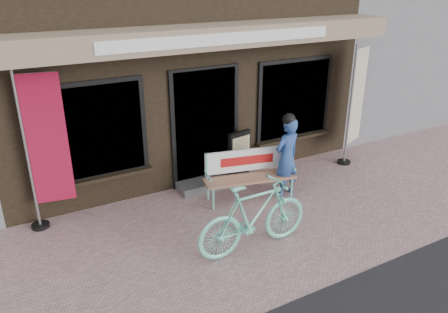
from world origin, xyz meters
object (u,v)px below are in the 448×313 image
nobori_red (45,149)px  nobori_cream (356,103)px  bench (249,171)px  menu_stand (239,156)px  bicycle (254,216)px  person (287,156)px

nobori_red → nobori_cream: nobori_red is taller
nobori_red → bench: bearing=-2.5°
nobori_red → menu_stand: size_ratio=2.55×
bicycle → menu_stand: (0.98, 2.06, -0.03)m
bicycle → nobori_cream: 4.04m
nobori_red → menu_stand: nobori_red is taller
bench → bicycle: bicycle is taller
bench → bicycle: size_ratio=0.94×
nobori_cream → menu_stand: 2.70m
bicycle → nobori_red: size_ratio=0.71×
bench → menu_stand: bearing=85.6°
person → menu_stand: person is taller
person → bicycle: 1.83m
person → menu_stand: (-0.43, 0.90, -0.25)m
menu_stand → bench: bearing=-118.1°
nobori_red → nobori_cream: bearing=6.8°
person → bench: bearing=148.7°
person → nobori_red: 3.92m
bicycle → nobori_red: 3.22m
nobori_red → person: bearing=-3.9°
bench → person: 0.71m
bench → person: size_ratio=1.09×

